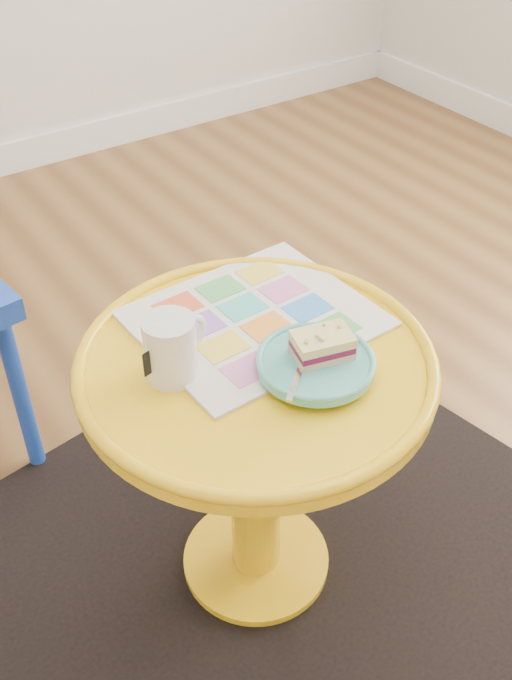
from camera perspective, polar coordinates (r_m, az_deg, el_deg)
floor at (r=1.62m, az=2.54°, el=-15.76°), size 4.00×4.00×0.00m
rug at (r=1.60m, az=-0.00°, el=-16.37°), size 1.46×1.29×0.01m
side_table at (r=1.30m, az=-0.00°, el=-6.62°), size 0.57×0.57×0.55m
newspaper at (r=1.28m, az=-0.11°, el=1.63°), size 0.39×0.33×0.01m
mug at (r=1.14m, az=-6.39°, el=-0.47°), size 0.11×0.08×0.11m
plate at (r=1.17m, az=4.51°, el=-1.80°), size 0.18×0.18×0.02m
cake_slice at (r=1.16m, az=5.01°, el=-0.37°), size 0.10×0.08×0.04m
fork at (r=1.14m, az=3.44°, el=-2.03°), size 0.12×0.10×0.00m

